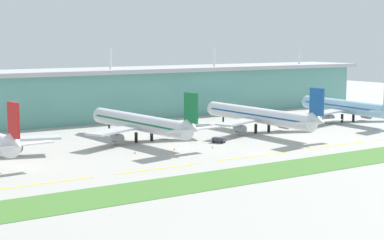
{
  "coord_description": "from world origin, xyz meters",
  "views": [
    {
      "loc": [
        -124.86,
        -148.32,
        34.91
      ],
      "look_at": [
        -1.18,
        36.03,
        7.0
      ],
      "focal_mm": 59.26,
      "sensor_mm": 36.0,
      "label": 1
    }
  ],
  "objects_px": {
    "airliner_near_middle": "(141,123)",
    "safety_cone_right_wingtip": "(174,149)",
    "airliner_far_middle": "(260,116)",
    "pushback_tug": "(219,140)",
    "airliner_farthest": "(346,107)",
    "safety_cone_nose_front": "(135,153)",
    "safety_cone_left_wingtip": "(212,147)"
  },
  "relations": [
    {
      "from": "airliner_far_middle",
      "to": "safety_cone_right_wingtip",
      "type": "bearing_deg",
      "value": -162.34
    },
    {
      "from": "airliner_farthest",
      "to": "airliner_near_middle",
      "type": "bearing_deg",
      "value": 178.96
    },
    {
      "from": "safety_cone_left_wingtip",
      "to": "safety_cone_nose_front",
      "type": "xyz_separation_m",
      "value": [
        -25.95,
        5.1,
        0.0
      ]
    },
    {
      "from": "airliner_farthest",
      "to": "pushback_tug",
      "type": "xyz_separation_m",
      "value": [
        -79.43,
        -15.68,
        -5.34
      ]
    },
    {
      "from": "airliner_far_middle",
      "to": "safety_cone_nose_front",
      "type": "height_order",
      "value": "airliner_far_middle"
    },
    {
      "from": "safety_cone_right_wingtip",
      "to": "airliner_farthest",
      "type": "bearing_deg",
      "value": 11.13
    },
    {
      "from": "safety_cone_nose_front",
      "to": "pushback_tug",
      "type": "bearing_deg",
      "value": 4.06
    },
    {
      "from": "airliner_far_middle",
      "to": "safety_cone_left_wingtip",
      "type": "bearing_deg",
      "value": -152.21
    },
    {
      "from": "airliner_near_middle",
      "to": "safety_cone_nose_front",
      "type": "height_order",
      "value": "airliner_near_middle"
    },
    {
      "from": "airliner_far_middle",
      "to": "safety_cone_right_wingtip",
      "type": "distance_m",
      "value": 51.26
    },
    {
      "from": "airliner_far_middle",
      "to": "pushback_tug",
      "type": "distance_m",
      "value": 30.42
    },
    {
      "from": "pushback_tug",
      "to": "airliner_farthest",
      "type": "bearing_deg",
      "value": 11.16
    },
    {
      "from": "safety_cone_nose_front",
      "to": "safety_cone_right_wingtip",
      "type": "bearing_deg",
      "value": -6.94
    },
    {
      "from": "airliner_far_middle",
      "to": "safety_cone_nose_front",
      "type": "bearing_deg",
      "value": -167.41
    },
    {
      "from": "pushback_tug",
      "to": "safety_cone_left_wingtip",
      "type": "height_order",
      "value": "pushback_tug"
    },
    {
      "from": "airliner_near_middle",
      "to": "safety_cone_left_wingtip",
      "type": "height_order",
      "value": "airliner_near_middle"
    },
    {
      "from": "airliner_farthest",
      "to": "pushback_tug",
      "type": "distance_m",
      "value": 81.14
    },
    {
      "from": "airliner_near_middle",
      "to": "airliner_far_middle",
      "type": "xyz_separation_m",
      "value": [
        48.3,
        -6.1,
        0.0
      ]
    },
    {
      "from": "safety_cone_left_wingtip",
      "to": "safety_cone_nose_front",
      "type": "relative_size",
      "value": 1.0
    },
    {
      "from": "safety_cone_nose_front",
      "to": "safety_cone_left_wingtip",
      "type": "bearing_deg",
      "value": -11.12
    },
    {
      "from": "airliner_near_middle",
      "to": "safety_cone_right_wingtip",
      "type": "xyz_separation_m",
      "value": [
        -0.19,
        -21.54,
        -6.1
      ]
    },
    {
      "from": "airliner_near_middle",
      "to": "pushback_tug",
      "type": "distance_m",
      "value": 27.56
    },
    {
      "from": "airliner_farthest",
      "to": "safety_cone_nose_front",
      "type": "distance_m",
      "value": 115.17
    },
    {
      "from": "airliner_near_middle",
      "to": "pushback_tug",
      "type": "height_order",
      "value": "airliner_near_middle"
    },
    {
      "from": "safety_cone_left_wingtip",
      "to": "airliner_farthest",
      "type": "bearing_deg",
      "value": 14.83
    },
    {
      "from": "airliner_near_middle",
      "to": "safety_cone_nose_front",
      "type": "xyz_separation_m",
      "value": [
        -13.53,
        -19.91,
        -6.1
      ]
    },
    {
      "from": "safety_cone_left_wingtip",
      "to": "safety_cone_right_wingtip",
      "type": "bearing_deg",
      "value": 164.6
    },
    {
      "from": "airliner_far_middle",
      "to": "safety_cone_nose_front",
      "type": "xyz_separation_m",
      "value": [
        -61.83,
        -13.81,
        -6.11
      ]
    },
    {
      "from": "safety_cone_nose_front",
      "to": "airliner_far_middle",
      "type": "bearing_deg",
      "value": 12.59
    },
    {
      "from": "pushback_tug",
      "to": "airliner_near_middle",
      "type": "bearing_deg",
      "value": 139.69
    },
    {
      "from": "pushback_tug",
      "to": "safety_cone_nose_front",
      "type": "height_order",
      "value": "pushback_tug"
    },
    {
      "from": "airliner_near_middle",
      "to": "safety_cone_left_wingtip",
      "type": "xyz_separation_m",
      "value": [
        12.42,
        -25.01,
        -6.1
      ]
    }
  ]
}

